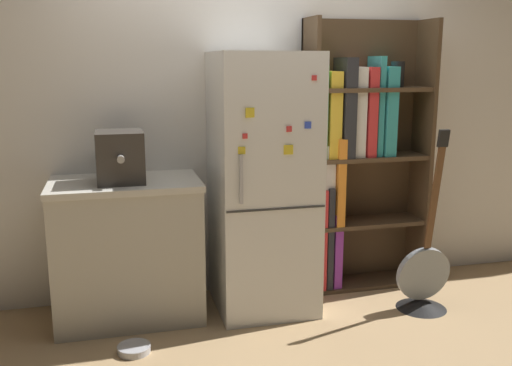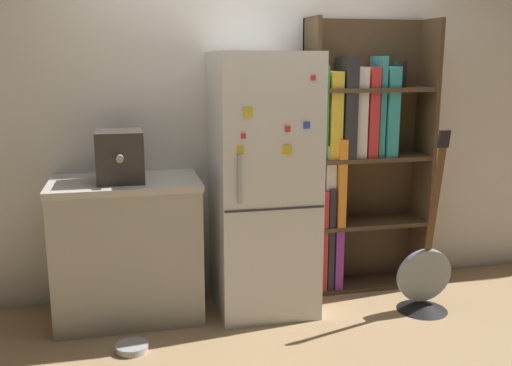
{
  "view_description": "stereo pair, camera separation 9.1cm",
  "coord_description": "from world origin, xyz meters",
  "views": [
    {
      "loc": [
        -0.96,
        -3.48,
        1.66
      ],
      "look_at": [
        -0.04,
        0.15,
        0.86
      ],
      "focal_mm": 40.0,
      "sensor_mm": 36.0,
      "label": 1
    },
    {
      "loc": [
        -0.87,
        -3.5,
        1.66
      ],
      "look_at": [
        -0.04,
        0.15,
        0.86
      ],
      "focal_mm": 40.0,
      "sensor_mm": 36.0,
      "label": 2
    }
  ],
  "objects": [
    {
      "name": "refrigerator",
      "position": [
        -0.0,
        0.12,
        0.86
      ],
      "size": [
        0.64,
        0.69,
        1.72
      ],
      "color": "white",
      "rests_on": "ground_plane"
    },
    {
      "name": "wall_back",
      "position": [
        0.0,
        0.47,
        1.3
      ],
      "size": [
        8.0,
        0.05,
        2.6
      ],
      "color": "white",
      "rests_on": "ground_plane"
    },
    {
      "name": "pet_bowl",
      "position": [
        -0.9,
        -0.35,
        0.02
      ],
      "size": [
        0.2,
        0.2,
        0.04
      ],
      "color": "#B7B7BC",
      "rests_on": "ground_plane"
    },
    {
      "name": "espresso_machine",
      "position": [
        -0.92,
        0.12,
        1.08
      ],
      "size": [
        0.29,
        0.38,
        0.32
      ],
      "color": "#38332D",
      "rests_on": "kitchen_counter"
    },
    {
      "name": "bookshelf",
      "position": [
        0.72,
        0.32,
        0.96
      ],
      "size": [
        0.92,
        0.32,
        1.96
      ],
      "color": "#4C3823",
      "rests_on": "ground_plane"
    },
    {
      "name": "ground_plane",
      "position": [
        0.0,
        0.0,
        0.0
      ],
      "size": [
        16.0,
        16.0,
        0.0
      ],
      "primitive_type": "plane",
      "color": "tan"
    },
    {
      "name": "kitchen_counter",
      "position": [
        -0.9,
        0.16,
        0.46
      ],
      "size": [
        0.95,
        0.61,
        0.92
      ],
      "color": "#BCB7A8",
      "rests_on": "ground_plane"
    },
    {
      "name": "guitar",
      "position": [
        1.04,
        -0.22,
        0.17
      ],
      "size": [
        0.38,
        0.34,
        1.25
      ],
      "color": "black",
      "rests_on": "ground_plane"
    }
  ]
}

